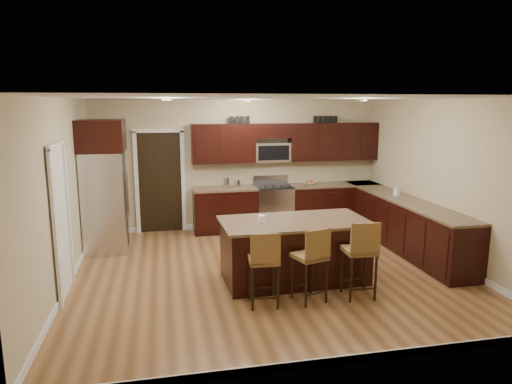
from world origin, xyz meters
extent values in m
plane|color=brown|center=(0.00, 0.00, 0.00)|extent=(6.00, 6.00, 0.00)
plane|color=silver|center=(0.00, 0.00, 2.70)|extent=(6.00, 6.00, 0.00)
plane|color=#BEAF89|center=(0.00, 2.75, 1.35)|extent=(6.00, 0.00, 6.00)
plane|color=#BEAF89|center=(-3.00, 0.00, 1.35)|extent=(0.00, 5.50, 5.50)
plane|color=#BEAF89|center=(3.00, 0.00, 1.35)|extent=(0.00, 5.50, 5.50)
cube|color=black|center=(-0.35, 2.45, 0.44)|extent=(1.30, 0.60, 0.88)
cube|color=black|center=(2.03, 2.45, 0.44)|extent=(1.94, 0.60, 0.88)
cube|color=black|center=(2.70, 0.48, 0.44)|extent=(0.60, 3.35, 0.88)
cube|color=brown|center=(-0.35, 2.45, 0.90)|extent=(1.30, 0.63, 0.04)
cube|color=brown|center=(2.03, 2.45, 0.90)|extent=(1.94, 0.63, 0.04)
cube|color=brown|center=(2.70, 0.48, 0.90)|extent=(0.63, 3.35, 0.04)
cube|color=black|center=(-0.35, 2.58, 1.82)|extent=(1.30, 0.33, 0.80)
cube|color=black|center=(2.03, 2.58, 1.82)|extent=(1.94, 0.33, 0.80)
cube|color=black|center=(0.68, 2.58, 2.07)|extent=(0.76, 0.33, 0.30)
cube|color=silver|center=(0.68, 2.45, 0.45)|extent=(0.76, 0.64, 0.90)
cube|color=black|center=(0.68, 2.45, 0.91)|extent=(0.76, 0.60, 0.03)
cube|color=black|center=(0.68, 2.15, 0.45)|extent=(0.65, 0.01, 0.45)
cube|color=silver|center=(0.68, 2.72, 1.02)|extent=(0.76, 0.05, 0.18)
cube|color=silver|center=(0.68, 2.60, 1.62)|extent=(0.76, 0.31, 0.40)
cube|color=black|center=(-1.65, 2.73, 1.03)|extent=(0.85, 0.03, 2.06)
cube|color=white|center=(-2.98, -0.30, 1.02)|extent=(0.03, 0.80, 2.04)
cube|color=black|center=(0.30, -0.41, 0.44)|extent=(2.11, 1.10, 0.88)
cube|color=brown|center=(0.30, -0.41, 0.90)|extent=(2.21, 1.20, 0.04)
cube|color=black|center=(0.30, -0.41, 0.04)|extent=(2.02, 1.02, 0.09)
cube|color=olive|center=(-0.35, -1.19, 0.62)|extent=(0.41, 0.41, 0.05)
cube|color=olive|center=(-0.36, -1.36, 0.82)|extent=(0.38, 0.07, 0.41)
cylinder|color=black|center=(-0.51, -1.35, 0.30)|extent=(0.03, 0.03, 0.59)
cylinder|color=black|center=(-0.19, -1.35, 0.30)|extent=(0.03, 0.03, 0.59)
cylinder|color=black|center=(-0.51, -1.02, 0.30)|extent=(0.03, 0.03, 0.59)
cylinder|color=black|center=(-0.19, -1.02, 0.30)|extent=(0.03, 0.03, 0.59)
cube|color=olive|center=(0.28, -1.19, 0.62)|extent=(0.48, 0.48, 0.06)
cube|color=olive|center=(0.33, -1.35, 0.83)|extent=(0.38, 0.15, 0.41)
cylinder|color=black|center=(0.11, -1.35, 0.30)|extent=(0.03, 0.03, 0.60)
cylinder|color=black|center=(0.44, -1.35, 0.30)|extent=(0.03, 0.03, 0.60)
cylinder|color=black|center=(0.11, -1.02, 0.30)|extent=(0.03, 0.03, 0.60)
cylinder|color=black|center=(0.44, -1.02, 0.30)|extent=(0.03, 0.03, 0.60)
cube|color=olive|center=(0.98, -1.19, 0.66)|extent=(0.42, 0.42, 0.06)
cube|color=olive|center=(0.98, -1.37, 0.87)|extent=(0.41, 0.05, 0.44)
cylinder|color=black|center=(0.81, -1.36, 0.32)|extent=(0.03, 0.03, 0.63)
cylinder|color=black|center=(1.16, -1.36, 0.32)|extent=(0.03, 0.03, 0.63)
cylinder|color=black|center=(0.81, -1.01, 0.32)|extent=(0.03, 0.03, 0.63)
cylinder|color=black|center=(1.16, -1.01, 0.32)|extent=(0.03, 0.03, 0.63)
cube|color=silver|center=(-2.62, 1.68, 0.90)|extent=(0.72, 0.90, 1.79)
cube|color=black|center=(-2.26, 1.68, 0.90)|extent=(0.01, 0.02, 1.70)
cylinder|color=silver|center=(-2.23, 1.60, 0.99)|extent=(0.02, 0.02, 0.80)
cylinder|color=silver|center=(-2.23, 1.76, 0.99)|extent=(0.02, 0.02, 0.80)
cube|color=black|center=(-2.62, 1.68, 2.07)|extent=(0.78, 0.96, 0.56)
cube|color=brown|center=(1.31, 1.23, 0.01)|extent=(1.04, 0.74, 0.01)
imported|color=silver|center=(1.47, 2.45, 0.95)|extent=(0.34, 0.34, 0.06)
imported|color=#B2B2B2|center=(2.70, 0.98, 1.02)|extent=(0.11, 0.12, 0.21)
cylinder|color=silver|center=(-0.32, 2.45, 1.02)|extent=(0.12, 0.12, 0.21)
cylinder|color=silver|center=(-0.09, 2.45, 1.00)|extent=(0.11, 0.11, 0.15)
cylinder|color=white|center=(-0.20, -0.41, 0.97)|extent=(0.10, 0.10, 0.10)
camera|label=1|loc=(-1.59, -6.70, 2.61)|focal=32.00mm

